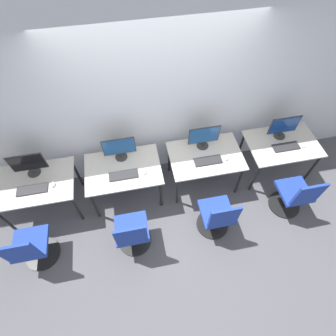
# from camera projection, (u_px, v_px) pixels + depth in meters

# --- Properties ---
(ground_plane) EXTENTS (20.00, 20.00, 0.00)m
(ground_plane) POSITION_uv_depth(u_px,v_px,m) (170.00, 206.00, 4.19)
(ground_plane) COLOR #4C4C51
(wall_back) EXTENTS (12.00, 0.05, 2.80)m
(wall_back) POSITION_uv_depth(u_px,v_px,m) (158.00, 102.00, 3.53)
(wall_back) COLOR silver
(wall_back) RESTS_ON ground_plane
(desk_far_left) EXTENTS (1.08, 0.74, 0.70)m
(desk_far_left) POSITION_uv_depth(u_px,v_px,m) (36.00, 186.00, 3.67)
(desk_far_left) COLOR #BCB7AD
(desk_far_left) RESTS_ON ground_plane
(monitor_far_left) EXTENTS (0.46, 0.18, 0.39)m
(monitor_far_left) POSITION_uv_depth(u_px,v_px,m) (28.00, 164.00, 3.54)
(monitor_far_left) COLOR #2D2D2D
(monitor_far_left) RESTS_ON desk_far_left
(keyboard_far_left) EXTENTS (0.41, 0.15, 0.02)m
(keyboard_far_left) POSITION_uv_depth(u_px,v_px,m) (32.00, 190.00, 3.54)
(keyboard_far_left) COLOR #262628
(keyboard_far_left) RESTS_ON desk_far_left
(mouse_far_left) EXTENTS (0.06, 0.09, 0.03)m
(mouse_far_left) POSITION_uv_depth(u_px,v_px,m) (53.00, 184.00, 3.58)
(mouse_far_left) COLOR silver
(mouse_far_left) RESTS_ON desk_far_left
(office_chair_far_left) EXTENTS (0.48, 0.48, 0.91)m
(office_chair_far_left) POSITION_uv_depth(u_px,v_px,m) (32.00, 249.00, 3.41)
(office_chair_far_left) COLOR black
(office_chair_far_left) RESTS_ON ground_plane
(desk_left) EXTENTS (1.08, 0.74, 0.70)m
(desk_left) POSITION_uv_depth(u_px,v_px,m) (124.00, 171.00, 3.81)
(desk_left) COLOR #BCB7AD
(desk_left) RESTS_ON ground_plane
(monitor_left) EXTENTS (0.46, 0.18, 0.39)m
(monitor_left) POSITION_uv_depth(u_px,v_px,m) (119.00, 148.00, 3.70)
(monitor_left) COLOR #2D2D2D
(monitor_left) RESTS_ON desk_left
(keyboard_left) EXTENTS (0.41, 0.15, 0.02)m
(keyboard_left) POSITION_uv_depth(u_px,v_px,m) (124.00, 175.00, 3.67)
(keyboard_left) COLOR #262628
(keyboard_left) RESTS_ON desk_left
(mouse_left) EXTENTS (0.06, 0.09, 0.03)m
(mouse_left) POSITION_uv_depth(u_px,v_px,m) (144.00, 172.00, 3.70)
(mouse_left) COLOR silver
(mouse_left) RESTS_ON desk_left
(office_chair_left) EXTENTS (0.48, 0.48, 0.91)m
(office_chair_left) POSITION_uv_depth(u_px,v_px,m) (133.00, 234.00, 3.53)
(office_chair_left) COLOR black
(office_chair_left) RESTS_ON ground_plane
(desk_right) EXTENTS (1.08, 0.74, 0.70)m
(desk_right) POSITION_uv_depth(u_px,v_px,m) (205.00, 158.00, 3.95)
(desk_right) COLOR #BCB7AD
(desk_right) RESTS_ON ground_plane
(monitor_right) EXTENTS (0.46, 0.18, 0.39)m
(monitor_right) POSITION_uv_depth(u_px,v_px,m) (204.00, 137.00, 3.83)
(monitor_right) COLOR #2D2D2D
(monitor_right) RESTS_ON desk_right
(keyboard_right) EXTENTS (0.41, 0.15, 0.02)m
(keyboard_right) POSITION_uv_depth(u_px,v_px,m) (208.00, 161.00, 3.82)
(keyboard_right) COLOR #262628
(keyboard_right) RESTS_ON desk_right
(mouse_right) EXTENTS (0.06, 0.09, 0.03)m
(mouse_right) POSITION_uv_depth(u_px,v_px,m) (226.00, 158.00, 3.84)
(mouse_right) COLOR silver
(mouse_right) RESTS_ON desk_right
(office_chair_right) EXTENTS (0.48, 0.48, 0.91)m
(office_chair_right) POSITION_uv_depth(u_px,v_px,m) (217.00, 217.00, 3.67)
(office_chair_right) COLOR black
(office_chair_right) RESTS_ON ground_plane
(desk_far_right) EXTENTS (1.08, 0.74, 0.70)m
(desk_far_right) POSITION_uv_depth(u_px,v_px,m) (281.00, 146.00, 4.09)
(desk_far_right) COLOR #BCB7AD
(desk_far_right) RESTS_ON ground_plane
(monitor_far_right) EXTENTS (0.46, 0.18, 0.39)m
(monitor_far_right) POSITION_uv_depth(u_px,v_px,m) (284.00, 127.00, 3.94)
(monitor_far_right) COLOR #2D2D2D
(monitor_far_right) RESTS_ON desk_far_right
(keyboard_far_right) EXTENTS (0.41, 0.15, 0.02)m
(keyboard_far_right) POSITION_uv_depth(u_px,v_px,m) (286.00, 147.00, 3.97)
(keyboard_far_right) COLOR #262628
(keyboard_far_right) RESTS_ON desk_far_right
(mouse_far_right) EXTENTS (0.06, 0.09, 0.03)m
(mouse_far_right) POSITION_uv_depth(u_px,v_px,m) (303.00, 145.00, 3.98)
(mouse_far_right) COLOR silver
(mouse_far_right) RESTS_ON desk_far_right
(office_chair_far_right) EXTENTS (0.48, 0.48, 0.91)m
(office_chair_far_right) POSITION_uv_depth(u_px,v_px,m) (294.00, 196.00, 3.86)
(office_chair_far_right) COLOR black
(office_chair_far_right) RESTS_ON ground_plane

